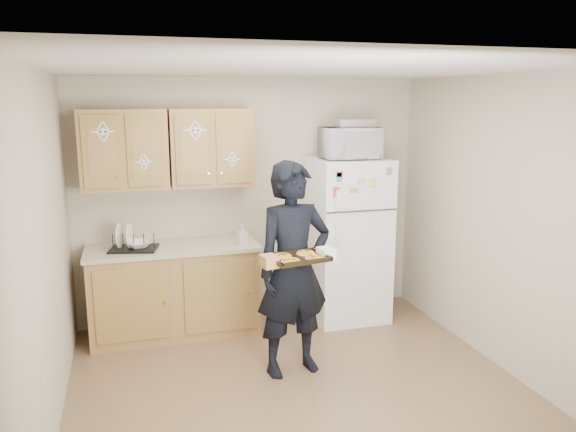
{
  "coord_description": "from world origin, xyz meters",
  "views": [
    {
      "loc": [
        -1.24,
        -3.87,
        2.29
      ],
      "look_at": [
        0.01,
        0.45,
        1.35
      ],
      "focal_mm": 35.0,
      "sensor_mm": 36.0,
      "label": 1
    }
  ],
  "objects_px": {
    "person": "(294,270)",
    "dish_rack": "(133,241)",
    "refrigerator": "(348,239)",
    "baking_tray": "(298,259)",
    "microwave": "(350,143)"
  },
  "relations": [
    {
      "from": "refrigerator",
      "to": "dish_rack",
      "type": "xyz_separation_m",
      "value": [
        -2.16,
        0.0,
        0.14
      ]
    },
    {
      "from": "baking_tray",
      "to": "dish_rack",
      "type": "distance_m",
      "value": 1.8
    },
    {
      "from": "baking_tray",
      "to": "dish_rack",
      "type": "relative_size",
      "value": 1.02
    },
    {
      "from": "dish_rack",
      "to": "person",
      "type": "bearing_deg",
      "value": -39.33
    },
    {
      "from": "refrigerator",
      "to": "person",
      "type": "distance_m",
      "value": 1.37
    },
    {
      "from": "refrigerator",
      "to": "baking_tray",
      "type": "bearing_deg",
      "value": -125.73
    },
    {
      "from": "refrigerator",
      "to": "dish_rack",
      "type": "relative_size",
      "value": 3.99
    },
    {
      "from": "person",
      "to": "microwave",
      "type": "xyz_separation_m",
      "value": [
        0.88,
        0.98,
        0.95
      ]
    },
    {
      "from": "refrigerator",
      "to": "person",
      "type": "bearing_deg",
      "value": -131.21
    },
    {
      "from": "refrigerator",
      "to": "dish_rack",
      "type": "distance_m",
      "value": 2.17
    },
    {
      "from": "baking_tray",
      "to": "dish_rack",
      "type": "height_order",
      "value": "baking_tray"
    },
    {
      "from": "person",
      "to": "microwave",
      "type": "distance_m",
      "value": 1.63
    },
    {
      "from": "refrigerator",
      "to": "baking_tray",
      "type": "height_order",
      "value": "refrigerator"
    },
    {
      "from": "baking_tray",
      "to": "microwave",
      "type": "relative_size",
      "value": 0.77
    },
    {
      "from": "person",
      "to": "dish_rack",
      "type": "bearing_deg",
      "value": 130.73
    }
  ]
}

